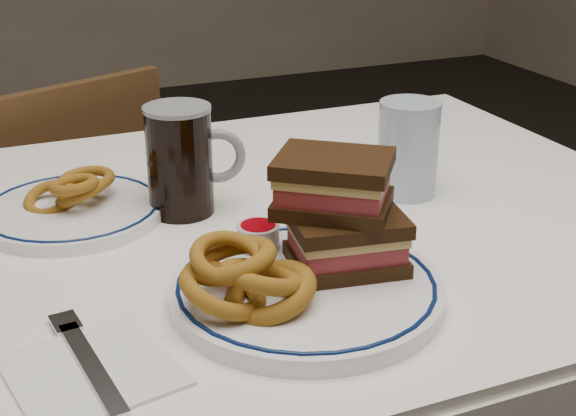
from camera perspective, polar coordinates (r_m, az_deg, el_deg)
name	(u,v)px	position (r m, az deg, el deg)	size (l,w,h in m)	color
dining_table	(221,295)	(1.09, -4.80, -6.22)	(1.27, 0.87, 0.75)	white
chair_far	(65,244)	(1.77, -15.54, -2.48)	(0.49, 0.49, 0.81)	#3F2314
main_plate	(306,289)	(0.87, 1.29, -5.79)	(0.30, 0.30, 0.02)	white
reuben_sandwich	(340,212)	(0.88, 3.71, -0.29)	(0.16, 0.15, 0.13)	black
onion_rings_main	(246,278)	(0.81, -3.04, -4.96)	(0.15, 0.12, 0.08)	brown
ketchup_ramekin	(258,235)	(0.93, -2.13, -1.92)	(0.05, 0.05, 0.03)	silver
beer_mug	(182,159)	(1.06, -7.55, 3.46)	(0.13, 0.09, 0.15)	black
water_glass	(408,149)	(1.13, 8.53, 4.20)	(0.08, 0.08, 0.13)	#A4BBD4
far_plate	(72,210)	(1.10, -15.09, -0.15)	(0.24, 0.24, 0.02)	white
onion_rings_far	(73,189)	(1.10, -15.01, 1.32)	(0.13, 0.11, 0.07)	brown
napkin_fork	(91,368)	(0.78, -13.84, -10.96)	(0.17, 0.19, 0.01)	white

